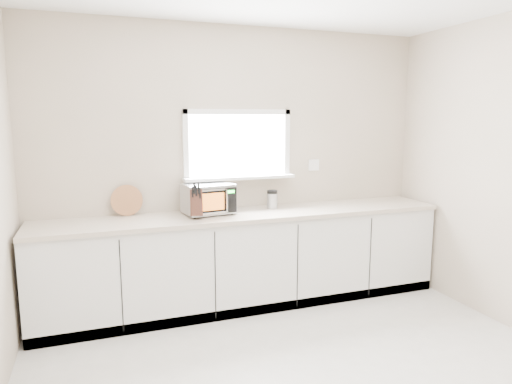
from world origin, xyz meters
name	(u,v)px	position (x,y,z in m)	size (l,w,h in m)	color
back_wall	(238,163)	(0.00, 2.00, 1.36)	(4.00, 0.17, 2.70)	beige
cabinets	(247,261)	(0.00, 1.70, 0.44)	(3.92, 0.60, 0.88)	silver
countertop	(247,215)	(0.00, 1.69, 0.90)	(3.92, 0.64, 0.04)	beige
microwave	(208,198)	(-0.36, 1.76, 1.07)	(0.48, 0.40, 0.29)	black
knife_block	(196,203)	(-0.51, 1.62, 1.06)	(0.14, 0.24, 0.33)	#412217
cutting_board	(127,200)	(-1.09, 1.94, 1.06)	(0.29, 0.29, 0.02)	#B06B44
coffee_grinder	(272,199)	(0.30, 1.81, 1.01)	(0.12, 0.12, 0.19)	#B2B5BA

